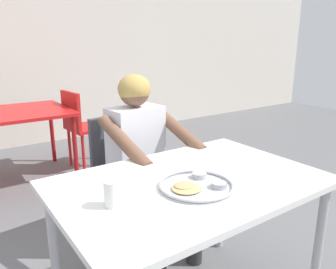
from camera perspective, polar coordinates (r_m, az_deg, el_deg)
The scene contains 8 objects.
back_wall at distance 4.79m, azimuth -26.62°, elevation 18.16°, with size 12.00×0.12×3.40m, color silver.
table_foreground at distance 1.56m, azimuth 3.78°, elevation -10.34°, with size 1.21×0.81×0.75m.
thali_tray at distance 1.45m, azimuth 4.90°, elevation -8.71°, with size 0.33×0.33×0.03m.
drinking_cup at distance 1.29m, azimuth -9.57°, elevation -9.88°, with size 0.07×0.07×0.10m.
chair_foreground at distance 2.32m, azimuth -7.32°, elevation -6.34°, with size 0.46×0.48×0.87m.
diner_foreground at distance 2.07m, azimuth -4.08°, elevation -2.96°, with size 0.53×0.58×1.17m.
table_background_red at distance 3.54m, azimuth -24.02°, elevation 2.52°, with size 0.89×0.89×0.72m.
chair_red_right at distance 3.71m, azimuth -14.70°, elevation 1.89°, with size 0.45×0.45×0.86m.
Camera 1 is at (-0.80, -1.05, 1.35)m, focal length 35.26 mm.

